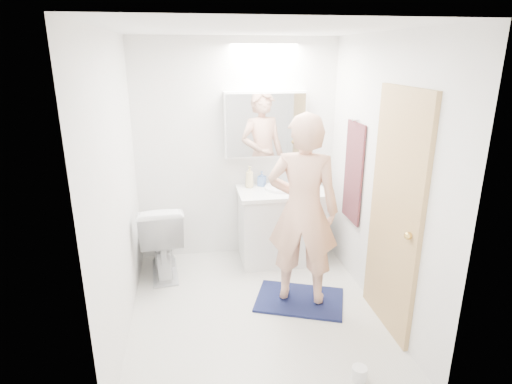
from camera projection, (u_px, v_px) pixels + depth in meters
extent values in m
plane|color=silver|center=(255.00, 310.00, 3.88)|extent=(2.50, 2.50, 0.00)
plane|color=white|center=(255.00, 29.00, 3.13)|extent=(2.50, 2.50, 0.00)
plane|color=white|center=(237.00, 151.00, 4.68)|extent=(2.50, 0.00, 2.50)
plane|color=white|center=(291.00, 251.00, 2.33)|extent=(2.50, 0.00, 2.50)
plane|color=white|center=(117.00, 191.00, 3.34)|extent=(0.00, 2.50, 2.50)
plane|color=white|center=(380.00, 178.00, 3.67)|extent=(0.00, 2.50, 2.50)
cube|color=white|center=(281.00, 227.00, 4.73)|extent=(0.90, 0.55, 0.78)
cube|color=white|center=(282.00, 192.00, 4.60)|extent=(0.95, 0.58, 0.04)
cylinder|color=white|center=(281.00, 188.00, 4.62)|extent=(0.36, 0.36, 0.03)
cylinder|color=silver|center=(278.00, 177.00, 4.78)|extent=(0.02, 0.02, 0.16)
cube|color=white|center=(265.00, 124.00, 4.56)|extent=(0.88, 0.14, 0.70)
cube|color=silver|center=(266.00, 126.00, 4.49)|extent=(0.84, 0.01, 0.66)
imported|color=white|center=(162.00, 238.00, 4.42)|extent=(0.50, 0.81, 0.80)
cube|color=#161E45|center=(300.00, 300.00, 4.02)|extent=(0.94, 0.80, 0.02)
imported|color=#E2A688|center=(303.00, 211.00, 3.73)|extent=(0.74, 0.61, 1.73)
cube|color=tan|center=(395.00, 215.00, 3.41)|extent=(0.04, 0.80, 2.00)
sphere|color=gold|center=(408.00, 236.00, 3.13)|extent=(0.06, 0.06, 0.06)
cube|color=#121A3A|center=(353.00, 173.00, 4.22)|extent=(0.02, 0.42, 1.00)
cylinder|color=silver|center=(356.00, 120.00, 4.05)|extent=(0.07, 0.02, 0.02)
imported|color=beige|center=(249.00, 177.00, 4.65)|extent=(0.12, 0.12, 0.24)
imported|color=#587CBD|center=(262.00, 179.00, 4.71)|extent=(0.11, 0.11, 0.17)
imported|color=#3C66B4|center=(297.00, 180.00, 4.76)|extent=(0.13, 0.13, 0.10)
cylinder|color=white|center=(359.00, 373.00, 3.04)|extent=(0.11, 0.11, 0.10)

